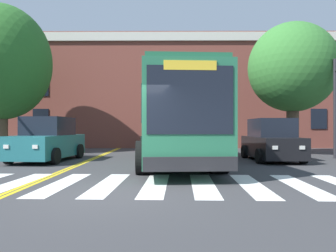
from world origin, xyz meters
TOP-DOWN VIEW (x-y plane):
  - ground_plane at (0.00, 0.00)m, footprint 120.00×120.00m
  - crosswalk at (0.88, 1.06)m, footprint 10.30×3.82m
  - lane_line_yellow_inner at (-2.38, 15.06)m, footprint 0.12×36.00m
  - lane_line_yellow_outer at (-2.22, 15.06)m, footprint 0.12×36.00m
  - city_bus at (1.40, 6.27)m, footprint 3.29×10.92m
  - car_teal_near_lane at (-4.06, 6.95)m, footprint 2.36×4.45m
  - car_black_far_lane at (5.68, 7.13)m, footprint 2.03×4.01m
  - street_tree_curbside_large at (7.74, 10.16)m, footprint 6.45×6.43m
  - street_tree_curbside_small at (-8.30, 11.18)m, footprint 7.68×7.72m
  - building_facade at (-2.94, 19.39)m, footprint 36.27×7.82m

SIDE VIEW (x-z plane):
  - ground_plane at x=0.00m, z-range 0.00..0.00m
  - lane_line_yellow_inner at x=-2.38m, z-range 0.00..0.01m
  - lane_line_yellow_outer at x=-2.22m, z-range 0.00..0.01m
  - crosswalk at x=0.88m, z-range 0.00..0.01m
  - car_black_far_lane at x=5.68m, z-range -0.08..1.76m
  - car_teal_near_lane at x=-4.06m, z-range -0.09..1.81m
  - city_bus at x=1.40m, z-range 0.13..3.51m
  - building_facade at x=-2.94m, z-range 0.01..8.18m
  - street_tree_curbside_large at x=7.74m, z-range 1.10..8.09m
  - street_tree_curbside_small at x=-8.30m, z-range 0.92..9.31m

